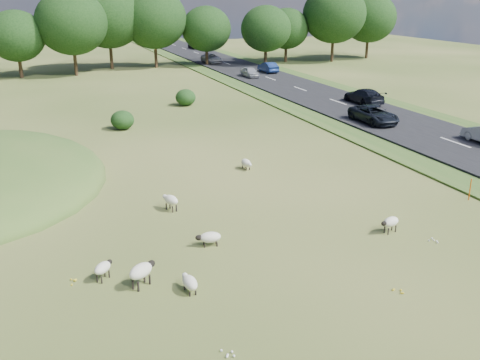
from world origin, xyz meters
name	(u,v)px	position (x,y,z in m)	size (l,w,h in m)	color
ground	(143,132)	(0.00, 20.00, 0.00)	(160.00, 160.00, 0.00)	#2F4B17
road	(309,93)	(20.00, 30.00, 0.12)	(8.00, 150.00, 0.25)	black
treeline	(78,23)	(-1.06, 55.44, 6.57)	(96.28, 14.66, 11.70)	black
shrubs	(109,110)	(-1.70, 25.94, 0.75)	(23.83, 9.22, 1.59)	black
marker_post	(470,190)	(13.11, -0.69, 0.60)	(0.06, 0.06, 1.20)	#D8590C
sheep_0	(246,163)	(4.10, 8.37, 0.41)	(0.57, 1.13, 0.64)	beige
sheep_1	(190,282)	(-3.14, -4.18, 0.40)	(0.56, 1.11, 0.63)	beige
sheep_2	(103,268)	(-5.95, -2.14, 0.50)	(0.91, 0.93, 0.72)	beige
sheep_3	(171,200)	(-1.87, 3.62, 0.56)	(0.80, 1.16, 0.80)	beige
sheep_4	(390,222)	(6.77, -2.56, 0.53)	(1.10, 0.66, 0.76)	beige
sheep_5	(209,237)	(-1.29, -0.87, 0.41)	(1.15, 0.62, 0.64)	beige
sheep_6	(141,271)	(-4.68, -3.17, 0.65)	(1.28, 1.09, 0.93)	beige
car_0	(195,45)	(21.90, 78.93, 0.92)	(1.87, 4.59, 1.33)	black
car_1	(250,72)	(18.10, 42.15, 0.87)	(1.47, 3.66, 1.25)	#ACAEB4
car_2	(268,67)	(21.90, 45.06, 0.92)	(1.42, 4.08, 1.35)	navy
car_3	(212,58)	(18.10, 57.48, 0.92)	(2.23, 4.84, 1.35)	#95969B
car_4	(364,96)	(21.90, 22.47, 0.96)	(1.99, 4.89, 1.42)	black
car_5	(374,114)	(18.10, 15.31, 0.93)	(2.26, 4.89, 1.36)	black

